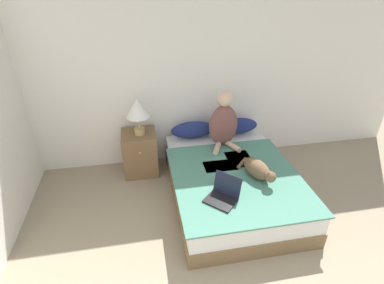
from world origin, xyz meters
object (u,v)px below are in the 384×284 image
person_sitting (224,122)px  cat_tabby (258,169)px  bed (231,183)px  pillow_far (236,126)px  pillow_near (193,130)px  table_lamp (137,110)px  nightstand (140,153)px  laptop_open (223,195)px

person_sitting → cat_tabby: (0.19, -0.77, -0.22)m
bed → pillow_far: 0.94m
pillow_near → cat_tabby: (0.54, -1.04, -0.01)m
pillow_far → table_lamp: size_ratio=1.26×
nightstand → cat_tabby: bearing=-37.1°
pillow_near → nightstand: pillow_near is taller
pillow_far → laptop_open: size_ratio=1.49×
pillow_near → nightstand: bearing=-173.9°
bed → nightstand: (-1.05, 0.75, 0.09)m
table_lamp → person_sitting: bearing=-9.2°
person_sitting → laptop_open: (-0.29, -1.06, -0.27)m
person_sitting → nightstand: 1.19m
pillow_near → person_sitting: 0.49m
pillow_near → laptop_open: bearing=-87.7°
nightstand → table_lamp: bearing=-46.1°
laptop_open → person_sitting: bearing=119.4°
cat_tabby → nightstand: size_ratio=1.02×
person_sitting → table_lamp: person_sitting is taller
laptop_open → bed: bearing=107.9°
pillow_far → table_lamp: (-1.34, -0.10, 0.40)m
pillow_near → person_sitting: size_ratio=0.81×
bed → table_lamp: bearing=144.8°
pillow_far → table_lamp: table_lamp is taller
person_sitting → nightstand: person_sitting is taller
pillow_far → cat_tabby: 1.04m
pillow_near → cat_tabby: bearing=-62.7°
nightstand → table_lamp: (0.02, -0.02, 0.64)m
cat_tabby → pillow_near: bearing=-170.7°
person_sitting → table_lamp: bearing=170.8°
pillow_near → nightstand: (-0.74, -0.08, -0.24)m
bed → table_lamp: 1.45m
pillow_near → cat_tabby: pillow_near is taller
bed → laptop_open: bearing=-116.9°
bed → cat_tabby: size_ratio=3.17×
bed → nightstand: nightstand is taller
cat_tabby → nightstand: bearing=-145.0°
pillow_near → pillow_far: size_ratio=1.00×
cat_tabby → table_lamp: size_ratio=1.27×
bed → nightstand: bearing=144.5°
pillow_far → laptop_open: 1.45m
cat_tabby → pillow_far: bearing=157.3°
pillow_far → person_sitting: bearing=-135.4°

